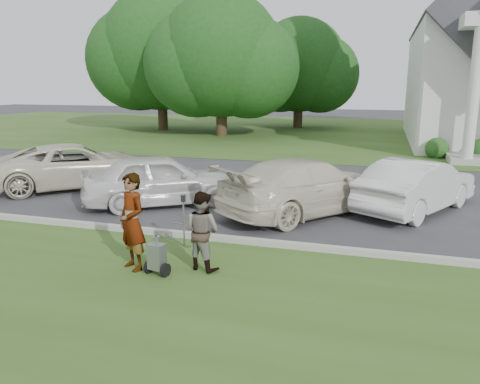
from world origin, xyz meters
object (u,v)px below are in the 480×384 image
at_px(car_a, 77,165).
at_px(car_c, 307,186).
at_px(parking_meter_near, 184,214).
at_px(car_d, 417,185).
at_px(tree_far, 160,56).
at_px(tree_left, 221,61).
at_px(car_b, 160,179).
at_px(tree_back, 299,69).
at_px(striping_cart, 157,257).
at_px(person_left, 132,223).
at_px(person_right, 202,231).

distance_m(car_a, car_c, 8.47).
height_order(parking_meter_near, car_d, car_d).
xyz_separation_m(parking_meter_near, car_d, (5.15, 4.84, -0.03)).
distance_m(tree_far, car_c, 26.52).
bearing_deg(car_a, tree_left, -41.88).
xyz_separation_m(tree_left, car_b, (4.53, -18.73, -4.32)).
bearing_deg(car_a, parking_meter_near, -171.37).
xyz_separation_m(tree_far, parking_meter_near, (12.76, -25.08, -4.91)).
bearing_deg(tree_back, striping_cart, -84.81).
xyz_separation_m(tree_back, person_left, (2.29, -31.50, -3.76)).
height_order(tree_far, car_d, tree_far).
height_order(tree_far, tree_back, tree_far).
bearing_deg(tree_far, parking_meter_near, -63.04).
xyz_separation_m(car_a, car_c, (8.39, -1.13, 0.02)).
relative_size(car_a, car_c, 1.02).
relative_size(striping_cart, person_right, 0.61).
height_order(person_right, car_b, person_right).
distance_m(person_right, car_c, 4.91).
height_order(person_right, car_a, person_right).
distance_m(person_left, car_b, 5.10).
relative_size(striping_cart, person_left, 0.50).
height_order(tree_left, person_right, tree_left).
distance_m(person_right, car_a, 9.18).
bearing_deg(striping_cart, parking_meter_near, 105.30).
distance_m(striping_cart, car_c, 5.66).
height_order(tree_far, car_b, tree_far).
bearing_deg(tree_left, person_right, -71.81).
xyz_separation_m(tree_far, person_left, (12.29, -26.50, -4.73)).
xyz_separation_m(car_b, car_d, (7.38, 1.48, -0.03)).
bearing_deg(tree_back, car_b, -88.86).
distance_m(person_left, car_d, 8.41).
relative_size(tree_back, parking_meter_near, 7.71).
relative_size(tree_back, person_left, 4.97).
relative_size(tree_far, car_c, 2.14).
distance_m(striping_cart, car_b, 5.46).
distance_m(parking_meter_near, car_a, 7.89).
distance_m(car_a, car_b, 4.28).
xyz_separation_m(person_left, car_d, (5.62, 6.26, -0.21)).
relative_size(person_left, car_b, 0.42).
height_order(striping_cart, car_d, car_d).
xyz_separation_m(person_left, car_a, (-5.77, 6.25, -0.20)).
bearing_deg(tree_back, car_c, -79.46).
bearing_deg(parking_meter_near, striping_cart, -85.67).
xyz_separation_m(tree_far, car_c, (14.91, -21.38, -4.90)).
xyz_separation_m(tree_far, striping_cart, (12.88, -26.64, -5.33)).
relative_size(tree_far, car_b, 2.52).
distance_m(striping_cart, person_left, 0.85).
distance_m(tree_back, person_right, 31.56).
distance_m(car_c, car_d, 3.21).
bearing_deg(person_right, car_b, -38.02).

